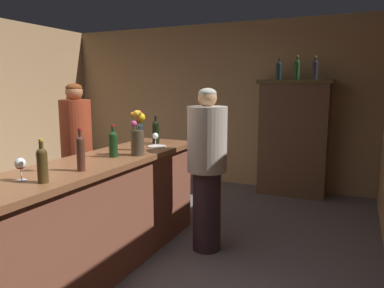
{
  "coord_description": "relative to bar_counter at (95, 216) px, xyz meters",
  "views": [
    {
      "loc": [
        2.32,
        -2.26,
        1.62
      ],
      "look_at": [
        1.01,
        0.63,
        1.12
      ],
      "focal_mm": 34.22,
      "sensor_mm": 36.0,
      "label": 1
    }
  ],
  "objects": [
    {
      "name": "floor",
      "position": [
        -0.3,
        -0.15,
        -0.5
      ],
      "size": [
        9.11,
        9.11,
        0.0
      ],
      "primitive_type": "plane",
      "color": "#635D60",
      "rests_on": "ground"
    },
    {
      "name": "wall_back",
      "position": [
        -0.3,
        3.41,
        0.81
      ],
      "size": [
        5.4,
        0.12,
        2.63
      ],
      "primitive_type": "cube",
      "color": "#A37F57",
      "rests_on": "ground"
    },
    {
      "name": "bar_counter",
      "position": [
        0.0,
        0.0,
        0.0
      ],
      "size": [
        0.68,
        2.78,
        0.99
      ],
      "color": "brown",
      "rests_on": "ground"
    },
    {
      "name": "display_cabinet",
      "position": [
        1.17,
        3.09,
        0.39
      ],
      "size": [
        1.05,
        0.45,
        1.71
      ],
      "color": "brown",
      "rests_on": "ground"
    },
    {
      "name": "wine_bottle_rose",
      "position": [
        0.17,
        -0.7,
        0.62
      ],
      "size": [
        0.07,
        0.07,
        0.29
      ],
      "color": "#433316",
      "rests_on": "bar_counter"
    },
    {
      "name": "wine_bottle_pinot",
      "position": [
        0.08,
        0.62,
        0.64
      ],
      "size": [
        0.07,
        0.07,
        0.34
      ],
      "color": "#242835",
      "rests_on": "bar_counter"
    },
    {
      "name": "wine_bottle_riesling",
      "position": [
        0.05,
        0.22,
        0.62
      ],
      "size": [
        0.08,
        0.08,
        0.29
      ],
      "color": "#163617",
      "rests_on": "bar_counter"
    },
    {
      "name": "wine_bottle_chardonnay",
      "position": [
        -0.0,
        1.07,
        0.63
      ],
      "size": [
        0.08,
        0.08,
        0.3
      ],
      "color": "black",
      "rests_on": "bar_counter"
    },
    {
      "name": "wine_bottle_syrah",
      "position": [
        0.16,
        -0.33,
        0.64
      ],
      "size": [
        0.06,
        0.06,
        0.32
      ],
      "color": "#49281D",
      "rests_on": "bar_counter"
    },
    {
      "name": "wine_glass_front",
      "position": [
        -0.01,
        -0.72,
        0.6
      ],
      "size": [
        0.07,
        0.07,
        0.16
      ],
      "color": "white",
      "rests_on": "bar_counter"
    },
    {
      "name": "wine_glass_mid",
      "position": [
        -0.1,
        -0.46,
        0.61
      ],
      "size": [
        0.07,
        0.07,
        0.16
      ],
      "color": "white",
      "rests_on": "bar_counter"
    },
    {
      "name": "wine_glass_spare",
      "position": [
        0.06,
        0.95,
        0.59
      ],
      "size": [
        0.07,
        0.07,
        0.13
      ],
      "color": "white",
      "rests_on": "bar_counter"
    },
    {
      "name": "flower_arrangement",
      "position": [
        0.21,
        0.38,
        0.68
      ],
      "size": [
        0.13,
        0.13,
        0.41
      ],
      "color": "#473C2B",
      "rests_on": "bar_counter"
    },
    {
      "name": "cheese_plate",
      "position": [
        0.14,
        0.85,
        0.5
      ],
      "size": [
        0.19,
        0.19,
        0.01
      ],
      "primitive_type": "cylinder",
      "color": "white",
      "rests_on": "bar_counter"
    },
    {
      "name": "display_bottle_left",
      "position": [
        0.92,
        3.09,
        1.35
      ],
      "size": [
        0.08,
        0.08,
        0.31
      ],
      "color": "#172831",
      "rests_on": "display_cabinet"
    },
    {
      "name": "display_bottle_midleft",
      "position": [
        1.18,
        3.09,
        1.37
      ],
      "size": [
        0.08,
        0.08,
        0.34
      ],
      "color": "#1C3E21",
      "rests_on": "display_cabinet"
    },
    {
      "name": "display_bottle_center",
      "position": [
        1.43,
        3.09,
        1.36
      ],
      "size": [
        0.07,
        0.07,
        0.33
      ],
      "color": "#252431",
      "rests_on": "display_cabinet"
    },
    {
      "name": "patron_in_grey",
      "position": [
        -0.71,
        0.6,
        0.41
      ],
      "size": [
        0.33,
        0.33,
        1.65
      ],
      "rotation": [
        0.0,
        0.0,
        -1.06
      ],
      "color": "gray",
      "rests_on": "ground"
    },
    {
      "name": "patron_by_cabinet",
      "position": [
        -1.53,
        1.49,
        0.35
      ],
      "size": [
        0.31,
        0.31,
        1.51
      ],
      "rotation": [
        0.0,
        0.0,
        -0.7
      ],
      "color": "#1E2D4B",
      "rests_on": "ground"
    },
    {
      "name": "bartender",
      "position": [
        0.72,
        0.81,
        0.37
      ],
      "size": [
        0.38,
        0.38,
        1.6
      ],
      "rotation": [
        0.0,
        0.0,
        2.91
      ],
      "color": "#33242D",
      "rests_on": "ground"
    }
  ]
}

